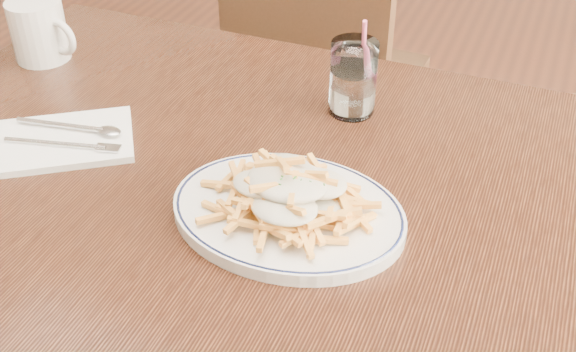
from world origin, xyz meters
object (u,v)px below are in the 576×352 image
at_px(fries_plate, 288,213).
at_px(water_glass, 353,82).
at_px(loaded_fries, 288,187).
at_px(table, 262,217).
at_px(coffee_mug, 40,31).
at_px(chair_far, 319,65).

relative_size(fries_plate, water_glass, 2.28).
distance_m(fries_plate, loaded_fries, 0.04).
height_order(table, coffee_mug, coffee_mug).
height_order(fries_plate, coffee_mug, coffee_mug).
height_order(chair_far, loaded_fries, chair_far).
bearing_deg(table, water_glass, 72.78).
relative_size(table, water_glass, 7.44).
relative_size(fries_plate, loaded_fries, 1.53).
bearing_deg(fries_plate, chair_far, 106.92).
bearing_deg(coffee_mug, fries_plate, -23.95).
xyz_separation_m(water_glass, coffee_mug, (-0.57, -0.03, 0.00)).
xyz_separation_m(loaded_fries, water_glass, (-0.01, 0.29, 0.00)).
xyz_separation_m(fries_plate, water_glass, (-0.01, 0.29, 0.04)).
height_order(table, fries_plate, fries_plate).
height_order(loaded_fries, coffee_mug, coffee_mug).
height_order(fries_plate, water_glass, water_glass).
bearing_deg(chair_far, loaded_fries, -73.08).
relative_size(table, chair_far, 1.34).
distance_m(table, chair_far, 0.81).
bearing_deg(coffee_mug, chair_far, 61.71).
bearing_deg(loaded_fries, water_glass, 91.34).
relative_size(table, loaded_fries, 4.99).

